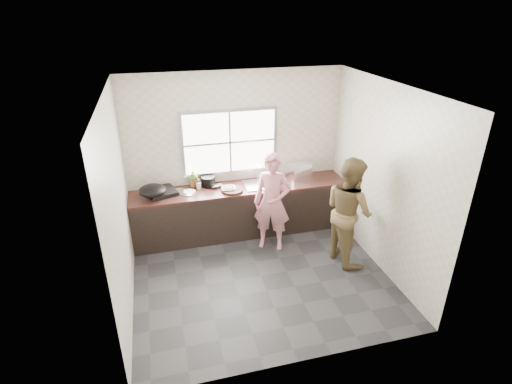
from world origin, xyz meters
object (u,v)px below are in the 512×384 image
object	(u,v)px
black_pot	(208,181)
bottle_green	(193,177)
glass_jar	(199,186)
pot_lid_right	(188,193)
dish_rack	(299,171)
bottle_brown_tall	(197,182)
bottle_brown_short	(193,184)
plate_food	(189,192)
person_side	(349,211)
woman	(272,205)
bowl_crabs	(272,187)
wok	(152,190)
bowl_mince	(229,189)
bowl_held	(263,184)
pot_lid_left	(179,191)
cutting_board	(232,190)
burner	(162,192)

from	to	relation	value
black_pot	bottle_green	distance (m)	0.25
glass_jar	pot_lid_right	size ratio (longest dim) A/B	0.41
bottle_green	dish_rack	xyz separation A→B (m)	(1.81, -0.13, -0.02)
bottle_brown_tall	bottle_brown_short	world-z (taller)	bottle_brown_tall
black_pot	plate_food	xyz separation A→B (m)	(-0.33, -0.17, -0.07)
bottle_brown_tall	person_side	bearing A→B (deg)	-32.65
woman	bottle_brown_short	xyz separation A→B (m)	(-1.14, 0.72, 0.19)
bottle_brown_short	bowl_crabs	bearing A→B (deg)	-16.93
person_side	wok	world-z (taller)	person_side
bowl_mince	pot_lid_right	distance (m)	0.65
bowl_crabs	black_pot	size ratio (longest dim) A/B	0.88
bowl_held	bottle_brown_short	size ratio (longest dim) A/B	1.23
plate_food	pot_lid_left	bearing A→B (deg)	159.52
woman	pot_lid_left	distance (m)	1.52
bowl_mince	bottle_brown_short	xyz separation A→B (m)	(-0.54, 0.25, 0.05)
woman	person_side	distance (m)	1.18
bowl_mince	bottle_brown_tall	bearing A→B (deg)	152.49
woman	bottle_green	world-z (taller)	woman
wok	plate_food	bearing A→B (deg)	9.05
black_pot	glass_jar	bearing A→B (deg)	-155.16
cutting_board	bottle_brown_short	bearing A→B (deg)	154.33
wok	dish_rack	size ratio (longest dim) A/B	1.19
wok	glass_jar	bearing A→B (deg)	13.98
bowl_crabs	bowl_held	world-z (taller)	bowl_crabs
bottle_brown_short	bottle_brown_tall	bearing A→B (deg)	-3.05
woman	pot_lid_right	bearing A→B (deg)	-178.65
person_side	bowl_held	distance (m)	1.52
bowl_mince	bottle_green	world-z (taller)	bottle_green
burner	pot_lid_right	world-z (taller)	burner
cutting_board	bowl_held	world-z (taller)	bowl_held
plate_food	pot_lid_right	world-z (taller)	plate_food
dish_rack	pot_lid_right	distance (m)	1.94
person_side	dish_rack	distance (m)	1.32
glass_jar	wok	world-z (taller)	wok
plate_food	bottle_brown_short	distance (m)	0.19
bowl_crabs	wok	world-z (taller)	wok
plate_food	burner	bearing A→B (deg)	173.46
black_pot	plate_food	distance (m)	0.38
person_side	bowl_mince	distance (m)	1.93
bowl_held	person_side	bearing A→B (deg)	-48.54
cutting_board	glass_jar	bearing A→B (deg)	156.13
person_side	bowl_held	world-z (taller)	person_side
plate_food	burner	world-z (taller)	burner
bowl_mince	bottle_green	bearing A→B (deg)	148.96
woman	dish_rack	xyz separation A→B (m)	(0.68, 0.65, 0.25)
bowl_crabs	plate_food	size ratio (longest dim) A/B	1.02
bowl_held	bottle_brown_tall	bearing A→B (deg)	169.80
cutting_board	burner	world-z (taller)	burner
plate_food	bottle_brown_short	size ratio (longest dim) A/B	1.28
bowl_held	glass_jar	size ratio (longest dim) A/B	1.74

